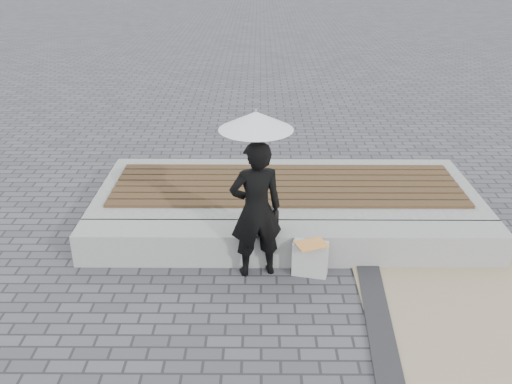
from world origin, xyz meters
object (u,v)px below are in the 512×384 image
woman (256,210)px  seating_ledge (291,243)px  canvas_tote (310,258)px  parasol (256,121)px  handbag (261,221)px

woman → seating_ledge: bearing=-156.1°
canvas_tote → woman: bearing=-170.5°
parasol → handbag: parasol is taller
seating_ledge → canvas_tote: 0.40m
woman → parasol: parasol is taller
seating_ledge → woman: size_ratio=3.16×
seating_ledge → handbag: bearing=-168.6°
woman → handbag: size_ratio=4.22×
seating_ledge → woman: woman is taller
handbag → canvas_tote: (0.55, -0.28, -0.33)m
seating_ledge → handbag: (-0.34, -0.07, 0.33)m
parasol → canvas_tote: bearing=-3.5°
parasol → canvas_tote: size_ratio=2.40×
seating_ledge → canvas_tote: size_ratio=12.26×
canvas_tote → handbag: bearing=166.2°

